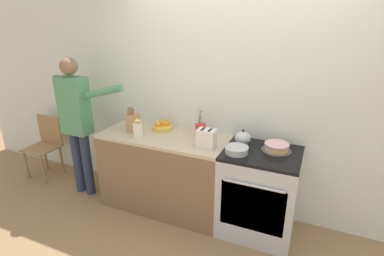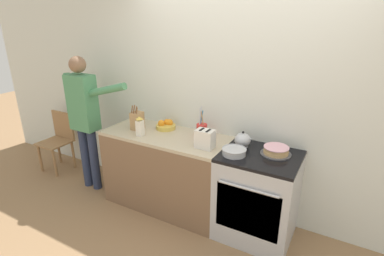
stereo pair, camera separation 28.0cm
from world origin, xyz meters
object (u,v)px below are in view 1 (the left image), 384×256
Objects in this scene: utensil_crock at (200,129)px; milk_carton at (138,128)px; tea_kettle at (243,138)px; knife_block at (133,122)px; dining_chair at (46,142)px; fruit_bowl at (163,126)px; toaster at (206,138)px; stove_range at (259,192)px; layer_cake at (277,147)px; mixing_bowl at (237,150)px; person_baker at (76,116)px.

milk_carton is (-0.60, -0.30, 0.02)m from utensil_crock.
milk_carton reaches higher than tea_kettle.
dining_chair is at bearing 178.30° from knife_block.
dining_chair is at bearing -175.77° from fruit_bowl.
tea_kettle reaches higher than fruit_bowl.
tea_kettle is at bearing 34.19° from toaster.
fruit_bowl is 1.86m from dining_chair.
stove_range is 1.56m from knife_block.
fruit_bowl is 0.70m from toaster.
milk_carton reaches higher than stove_range.
knife_block is 1.36× the size of milk_carton.
utensil_crock is at bearing -16.11° from dining_chair.
layer_cake is 1.44m from milk_carton.
stove_range is at bearing -26.50° from tea_kettle.
knife_block is (-1.57, -0.11, 0.07)m from layer_cake.
mixing_bowl is 0.28× the size of dining_chair.
fruit_bowl is 0.13× the size of person_baker.
toaster is (-0.66, -0.19, 0.06)m from layer_cake.
dining_chair is (-2.75, 0.14, -0.46)m from mixing_bowl.
knife_block is 0.36× the size of dining_chair.
utensil_crock is 2.33m from dining_chair.
milk_carton reaches higher than toaster.
knife_block reaches higher than fruit_bowl.
knife_block is 1.52× the size of toaster.
mixing_bowl is at bearing -11.03° from person_baker.
layer_cake is 0.97× the size of knife_block.
stove_range is 0.53× the size of person_baker.
stove_range reaches higher than dining_chair.
toaster reaches higher than stove_range.
fruit_bowl reaches higher than stove_range.
milk_carton is (-1.30, -0.16, 0.56)m from stove_range.
utensil_crock reaches higher than dining_chair.
stove_range is 3.99× the size of fruit_bowl.
utensil_crock is at bearing 176.66° from layer_cake.
layer_cake is at bearing -6.05° from person_baker.
dining_chair is (-2.43, 0.13, -0.52)m from toaster.
person_baker reaches higher than milk_carton.
toaster is (0.64, -0.26, 0.05)m from fruit_bowl.
mixing_bowl is at bearing -152.59° from stove_range.
fruit_bowl reaches higher than layer_cake.
mixing_bowl is 1.00m from fruit_bowl.
stove_range is at bearing -142.99° from layer_cake.
knife_block is 1.61m from dining_chair.
toaster is (-0.32, -0.22, 0.03)m from tea_kettle.
utensil_crock is 0.40× the size of dining_chair.
fruit_bowl is at bearing 177.12° from tea_kettle.
tea_kettle is at bearing 176.29° from layer_cake.
toaster reaches higher than mixing_bowl.
tea_kettle is at bearing 6.00° from knife_block.
utensil_crock is at bearing 26.55° from milk_carton.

